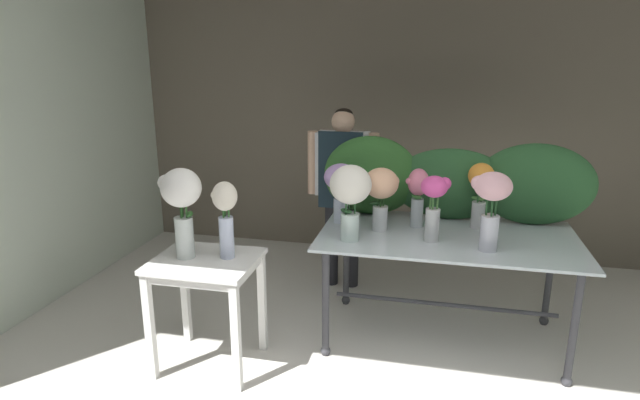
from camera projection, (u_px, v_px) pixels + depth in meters
ground_plane at (398, 335)px, 3.93m from camera, size 8.03×8.03×0.00m
wall_back at (419, 120)px, 5.27m from camera, size 5.96×0.12×2.79m
wall_left at (33, 137)px, 4.19m from camera, size 0.12×3.77×2.79m
display_table_glass at (446, 251)px, 3.69m from camera, size 1.77×1.00×0.82m
side_table_white at (206, 275)px, 3.40m from camera, size 0.67×0.57×0.76m
florist at (342, 179)px, 4.53m from camera, size 0.62×0.24×1.60m
foliage_backdrop at (447, 181)px, 3.94m from camera, size 2.00×0.30×0.62m
vase_lilac_stock at (341, 183)px, 3.86m from camera, size 0.27×0.25×0.45m
vase_rosy_peonies at (418, 193)px, 3.77m from camera, size 0.17×0.15×0.43m
vase_fuchsia_roses at (434, 201)px, 3.46m from camera, size 0.20×0.18×0.45m
vase_peach_snapdragons at (381, 190)px, 3.68m from camera, size 0.25×0.25×0.46m
vase_sunset_ranunculus at (480, 188)px, 3.73m from camera, size 0.20×0.18×0.48m
vase_blush_anemones at (492, 200)px, 3.28m from camera, size 0.25×0.23×0.52m
vase_ivory_tulips at (350, 192)px, 3.46m from camera, size 0.28×0.28×0.52m
vase_white_roses_tall at (182, 200)px, 3.30m from camera, size 0.27×0.26×0.59m
vase_cream_lisianthus_tall at (225, 214)px, 3.32m from camera, size 0.17×0.16×0.51m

